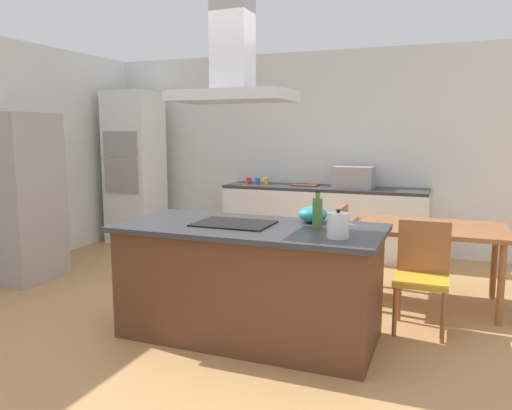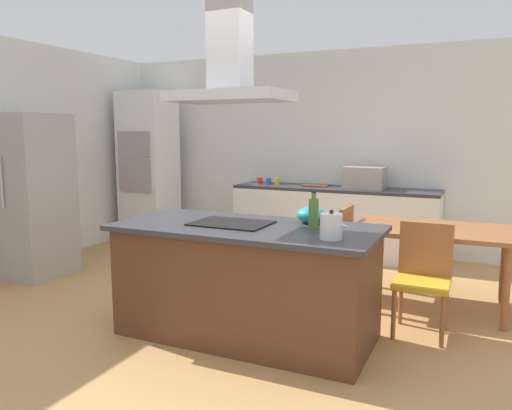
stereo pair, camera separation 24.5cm
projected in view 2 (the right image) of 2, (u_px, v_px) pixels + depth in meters
The scene contains 20 objects.
ground at pixel (307, 284), 5.36m from camera, with size 16.00×16.00×0.00m, color tan.
wall_back at pixel (350, 152), 6.73m from camera, with size 7.20×0.10×2.70m, color silver.
wall_left at pixel (30, 154), 6.13m from camera, with size 0.10×8.80×2.70m, color silver.
kitchen_island at pixel (247, 281), 3.94m from camera, with size 2.07×0.98×0.90m.
cooktop at pixel (231, 223), 3.93m from camera, with size 0.60×0.44×0.01m, color black.
tea_kettle at pixel (331, 226), 3.36m from camera, with size 0.20×0.15×0.20m.
olive_oil_bottle at pixel (313, 213), 3.70m from camera, with size 0.07×0.07×0.29m.
mixing_bowl at pixel (311, 215), 3.97m from camera, with size 0.24×0.24×0.13m, color teal.
back_counter at pixel (334, 221), 6.58m from camera, with size 2.67×0.62×0.90m.
countertop_microwave at pixel (364, 178), 6.33m from camera, with size 0.50×0.38×0.28m, color #9E9993.
coffee_mug_red at pixel (260, 181), 6.93m from camera, with size 0.08×0.08×0.09m, color red.
coffee_mug_blue at pixel (268, 181), 6.88m from camera, with size 0.08×0.08×0.09m, color #2D56B2.
coffee_mug_yellow at pixel (277, 181), 6.86m from camera, with size 0.08×0.08×0.09m, color gold.
cutting_board at pixel (316, 185), 6.66m from camera, with size 0.34×0.24×0.02m, color brown.
wall_oven_stack at pixel (149, 167), 7.42m from camera, with size 0.70×0.66×2.20m.
refrigerator at pixel (28, 196), 5.58m from camera, with size 0.80×0.73×1.82m.
dining_table at pixel (432, 236), 4.58m from camera, with size 1.40×0.90×0.75m.
chair_at_left_end at pixel (335, 244), 4.99m from camera, with size 0.42×0.42×0.89m.
chair_facing_island at pixel (423, 271), 4.01m from camera, with size 0.42×0.42×0.89m.
range_hood at pixel (230, 68), 3.76m from camera, with size 0.90×0.55×0.78m.
Camera 2 is at (1.66, -3.43, 1.62)m, focal length 34.88 mm.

